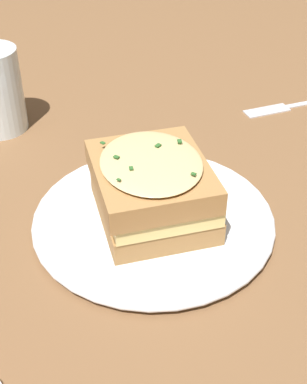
% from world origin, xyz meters
% --- Properties ---
extents(ground_plane, '(2.40, 2.40, 0.00)m').
position_xyz_m(ground_plane, '(0.00, 0.00, 0.00)').
color(ground_plane, brown).
extents(dinner_plate, '(0.25, 0.25, 0.01)m').
position_xyz_m(dinner_plate, '(0.01, -0.01, 0.01)').
color(dinner_plate, white).
rests_on(dinner_plate, ground_plane).
extents(sandwich, '(0.17, 0.16, 0.08)m').
position_xyz_m(sandwich, '(0.01, -0.01, 0.05)').
color(sandwich, '#A37542').
rests_on(sandwich, dinner_plate).
extents(fork, '(0.11, 0.15, 0.00)m').
position_xyz_m(fork, '(-0.29, 0.12, 0.00)').
color(fork, silver).
rests_on(fork, ground_plane).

